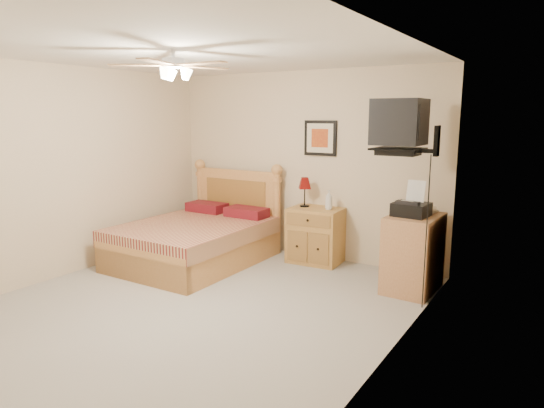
{
  "coord_description": "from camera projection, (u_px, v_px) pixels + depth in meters",
  "views": [
    {
      "loc": [
        3.15,
        -3.54,
        1.92
      ],
      "look_at": [
        0.35,
        0.9,
        0.95
      ],
      "focal_mm": 32.0,
      "sensor_mm": 36.0,
      "label": 1
    }
  ],
  "objects": [
    {
      "name": "floor",
      "position": [
        196.0,
        306.0,
        4.95
      ],
      "size": [
        4.5,
        4.5,
        0.0
      ],
      "primitive_type": "plane",
      "color": "gray",
      "rests_on": "ground"
    },
    {
      "name": "ceiling",
      "position": [
        188.0,
        52.0,
        4.5
      ],
      "size": [
        4.0,
        4.5,
        0.04
      ],
      "primitive_type": "cube",
      "color": "white",
      "rests_on": "ground"
    },
    {
      "name": "wall_back",
      "position": [
        303.0,
        165.0,
        6.59
      ],
      "size": [
        4.0,
        0.04,
        2.5
      ],
      "primitive_type": "cube",
      "color": "beige",
      "rests_on": "ground"
    },
    {
      "name": "wall_left",
      "position": [
        65.0,
        172.0,
        5.77
      ],
      "size": [
        0.04,
        4.5,
        2.5
      ],
      "primitive_type": "cube",
      "color": "beige",
      "rests_on": "ground"
    },
    {
      "name": "wall_right",
      "position": [
        392.0,
        205.0,
        3.67
      ],
      "size": [
        0.04,
        4.5,
        2.5
      ],
      "primitive_type": "cube",
      "color": "beige",
      "rests_on": "ground"
    },
    {
      "name": "bed",
      "position": [
        193.0,
        216.0,
        6.29
      ],
      "size": [
        1.49,
        1.95,
        1.26
      ],
      "primitive_type": null,
      "rotation": [
        0.0,
        0.0,
        0.01
      ],
      "color": "#C07E40",
      "rests_on": "ground"
    },
    {
      "name": "nightstand",
      "position": [
        316.0,
        235.0,
        6.37
      ],
      "size": [
        0.7,
        0.54,
        0.72
      ],
      "primitive_type": "cube",
      "rotation": [
        0.0,
        0.0,
        0.06
      ],
      "color": "#A67933",
      "rests_on": "ground"
    },
    {
      "name": "table_lamp",
      "position": [
        305.0,
        192.0,
        6.38
      ],
      "size": [
        0.24,
        0.24,
        0.39
      ],
      "primitive_type": null,
      "rotation": [
        0.0,
        0.0,
        -0.16
      ],
      "color": "#600806",
      "rests_on": "nightstand"
    },
    {
      "name": "lotion_bottle",
      "position": [
        329.0,
        200.0,
        6.2
      ],
      "size": [
        0.11,
        0.11,
        0.25
      ],
      "primitive_type": "imported",
      "rotation": [
        0.0,
        0.0,
        -0.18
      ],
      "color": "silver",
      "rests_on": "nightstand"
    },
    {
      "name": "framed_picture",
      "position": [
        320.0,
        138.0,
        6.37
      ],
      "size": [
        0.46,
        0.04,
        0.46
      ],
      "primitive_type": "cube",
      "color": "black",
      "rests_on": "wall_back"
    },
    {
      "name": "dresser",
      "position": [
        413.0,
        253.0,
        5.32
      ],
      "size": [
        0.53,
        0.74,
        0.85
      ],
      "primitive_type": "cube",
      "rotation": [
        0.0,
        0.0,
        -0.04
      ],
      "color": "#9E643E",
      "rests_on": "ground"
    },
    {
      "name": "fax_machine",
      "position": [
        412.0,
        199.0,
        5.18
      ],
      "size": [
        0.38,
        0.4,
        0.37
      ],
      "primitive_type": null,
      "rotation": [
        0.0,
        0.0,
        -0.08
      ],
      "color": "black",
      "rests_on": "dresser"
    },
    {
      "name": "magazine_lower",
      "position": [
        418.0,
        211.0,
        5.44
      ],
      "size": [
        0.23,
        0.29,
        0.03
      ],
      "primitive_type": "imported",
      "rotation": [
        0.0,
        0.0,
        -0.12
      ],
      "color": "#BAAC96",
      "rests_on": "dresser"
    },
    {
      "name": "magazine_upper",
      "position": [
        419.0,
        208.0,
        5.46
      ],
      "size": [
        0.25,
        0.3,
        0.02
      ],
      "primitive_type": "imported",
      "rotation": [
        0.0,
        0.0,
        0.26
      ],
      "color": "tan",
      "rests_on": "magazine_lower"
    },
    {
      "name": "wall_tv",
      "position": [
        414.0,
        126.0,
        4.82
      ],
      "size": [
        0.56,
        0.46,
        0.58
      ],
      "primitive_type": null,
      "color": "black",
      "rests_on": "wall_right"
    },
    {
      "name": "ceiling_fan",
      "position": [
        174.0,
        65.0,
        4.35
      ],
      "size": [
        1.14,
        1.14,
        0.28
      ],
      "primitive_type": null,
      "color": "silver",
      "rests_on": "ceiling"
    }
  ]
}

